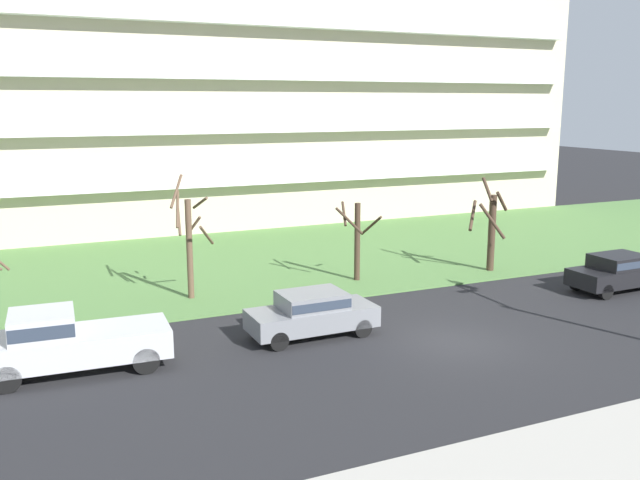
{
  "coord_description": "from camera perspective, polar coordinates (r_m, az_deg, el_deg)",
  "views": [
    {
      "loc": [
        -13.05,
        -17.93,
        7.9
      ],
      "look_at": [
        -2.31,
        6.0,
        2.59
      ],
      "focal_mm": 38.12,
      "sensor_mm": 36.0,
      "label": 1
    }
  ],
  "objects": [
    {
      "name": "tree_right",
      "position": [
        32.88,
        14.11,
        1.03
      ],
      "size": [
        2.02,
        2.29,
        4.51
      ],
      "color": "#423023",
      "rests_on": "ground"
    },
    {
      "name": "tree_left",
      "position": [
        27.79,
        -10.91,
        0.02
      ],
      "size": [
        1.83,
        1.82,
        5.08
      ],
      "color": "brown",
      "rests_on": "ground"
    },
    {
      "name": "pickup_silver_center_right",
      "position": [
        21.59,
        -20.45,
        -7.89
      ],
      "size": [
        5.49,
        2.26,
        1.95
      ],
      "rotation": [
        0.0,
        0.0,
        3.09
      ],
      "color": "#B7BABF",
      "rests_on": "ground"
    },
    {
      "name": "sedan_black_center_left",
      "position": [
        31.66,
        23.77,
        -2.37
      ],
      "size": [
        4.43,
        1.87,
        1.57
      ],
      "rotation": [
        0.0,
        0.0,
        3.16
      ],
      "color": "black",
      "rests_on": "ground"
    },
    {
      "name": "ground",
      "position": [
        23.54,
        11.3,
        -8.39
      ],
      "size": [
        160.0,
        160.0,
        0.0
      ],
      "primitive_type": "plane",
      "color": "#232326"
    },
    {
      "name": "grass_lawn_strip",
      "position": [
        35.38,
        -1.89,
        -1.4
      ],
      "size": [
        80.0,
        16.0,
        0.08
      ],
      "primitive_type": "cube",
      "color": "#547F42",
      "rests_on": "ground"
    },
    {
      "name": "sedan_gray_near_left",
      "position": [
        23.36,
        -0.67,
        -6.07
      ],
      "size": [
        4.42,
        1.85,
        1.57
      ],
      "rotation": [
        0.0,
        0.0,
        3.15
      ],
      "color": "slate",
      "rests_on": "ground"
    },
    {
      "name": "apartment_building",
      "position": [
        47.02,
        -8.21,
        11.2
      ],
      "size": [
        49.62,
        11.45,
        15.59
      ],
      "color": "beige",
      "rests_on": "ground"
    },
    {
      "name": "tree_center",
      "position": [
        30.23,
        3.12,
        0.18
      ],
      "size": [
        1.88,
        1.84,
        3.57
      ],
      "color": "#423023",
      "rests_on": "ground"
    }
  ]
}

